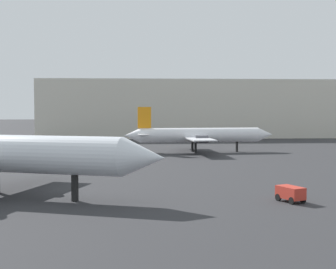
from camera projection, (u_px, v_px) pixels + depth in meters
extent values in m
cone|color=silver|center=(144.00, 157.00, 39.64)|extent=(4.47, 4.26, 3.27)
cylinder|color=#4C4C54|center=(19.00, 156.00, 47.63)|extent=(3.09, 2.42, 1.63)
cube|color=black|center=(75.00, 188.00, 41.37)|extent=(0.57, 0.57, 2.23)
cylinder|color=white|center=(200.00, 135.00, 85.66)|extent=(20.93, 3.98, 2.49)
cone|color=white|center=(265.00, 134.00, 87.31)|extent=(2.91, 2.68, 2.49)
cone|color=white|center=(132.00, 136.00, 84.01)|extent=(2.91, 2.68, 2.49)
cube|color=white|center=(194.00, 137.00, 85.54)|extent=(5.14, 18.96, 0.17)
cube|color=white|center=(142.00, 134.00, 84.24)|extent=(2.15, 6.14, 0.11)
cube|color=orange|center=(144.00, 118.00, 84.13)|extent=(2.31, 0.38, 3.64)
cylinder|color=#4C4C54|center=(194.00, 137.00, 89.15)|extent=(2.24, 1.44, 1.29)
cylinder|color=#4C4C54|center=(202.00, 139.00, 82.11)|extent=(2.24, 1.44, 1.29)
cube|color=black|center=(237.00, 147.00, 86.71)|extent=(0.38, 0.38, 1.79)
cube|color=black|center=(192.00, 147.00, 87.06)|extent=(0.38, 0.38, 1.79)
cube|color=black|center=(196.00, 148.00, 84.22)|extent=(0.38, 0.38, 1.79)
cube|color=red|center=(290.00, 192.00, 41.03)|extent=(2.15, 2.72, 1.00)
cylinder|color=black|center=(278.00, 197.00, 41.53)|extent=(0.42, 0.63, 0.60)
cylinder|color=black|center=(289.00, 196.00, 42.07)|extent=(0.42, 0.63, 0.60)
cylinder|color=black|center=(292.00, 201.00, 40.04)|extent=(0.42, 0.63, 0.60)
cylinder|color=black|center=(303.00, 199.00, 40.58)|extent=(0.42, 0.63, 0.60)
cube|color=beige|center=(185.00, 109.00, 131.50)|extent=(74.90, 21.25, 14.81)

